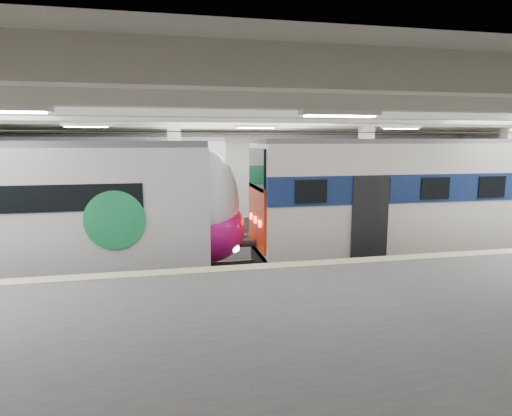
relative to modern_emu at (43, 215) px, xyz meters
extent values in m
cube|color=black|center=(7.07, 0.00, -2.22)|extent=(36.00, 24.00, 0.10)
cube|color=silver|center=(7.07, 0.00, 3.38)|extent=(36.00, 24.00, 0.20)
cube|color=beige|center=(7.07, 10.00, 0.58)|extent=(30.00, 0.10, 5.50)
cube|color=beige|center=(7.07, -10.00, 0.58)|extent=(30.00, 0.10, 5.50)
cube|color=#525254|center=(7.07, -6.50, -1.62)|extent=(30.00, 7.00, 1.10)
cube|color=#C6BC8C|center=(7.07, -3.25, -1.06)|extent=(30.00, 0.50, 0.02)
cube|color=beige|center=(4.07, 3.00, 0.58)|extent=(0.50, 0.50, 5.50)
cube|color=beige|center=(12.07, 3.00, 0.58)|extent=(0.50, 0.50, 5.50)
cube|color=beige|center=(19.07, 3.00, 0.58)|extent=(0.50, 0.50, 5.50)
cube|color=beige|center=(7.07, 0.00, 3.08)|extent=(30.00, 18.00, 0.50)
cube|color=#59544C|center=(7.07, 0.00, -2.09)|extent=(30.00, 1.52, 0.16)
cube|color=#59544C|center=(7.07, 5.50, -2.09)|extent=(30.00, 1.52, 0.16)
cylinder|color=black|center=(7.07, 0.00, 2.53)|extent=(30.00, 0.03, 0.03)
cylinder|color=black|center=(7.07, 5.50, 2.53)|extent=(30.00, 0.03, 0.03)
cube|color=white|center=(7.07, -2.00, 2.75)|extent=(26.00, 8.40, 0.12)
ellipsoid|color=silver|center=(4.98, 0.00, 0.19)|extent=(2.19, 2.71, 3.64)
ellipsoid|color=#BF0F72|center=(5.10, 0.00, -0.63)|extent=(2.32, 2.76, 2.23)
cylinder|color=#1B9451|center=(2.26, -1.41, 0.00)|extent=(1.71, 0.06, 1.71)
cube|color=black|center=(-1.21, 0.00, -1.82)|extent=(12.37, 1.93, 0.70)
cube|color=silver|center=(13.45, 0.00, 0.24)|extent=(13.41, 2.94, 3.82)
cube|color=navy|center=(13.45, 0.00, 0.69)|extent=(13.45, 3.00, 0.93)
cube|color=#B8300C|center=(6.71, 0.00, -0.30)|extent=(0.08, 2.50, 2.10)
cube|color=black|center=(6.71, 0.00, 1.31)|extent=(0.08, 2.35, 1.37)
cube|color=#4C4C51|center=(13.45, 0.00, 2.22)|extent=(13.41, 2.29, 0.16)
cube|color=black|center=(13.45, 0.00, -1.82)|extent=(13.41, 2.06, 0.70)
cube|color=silver|center=(-0.93, 5.50, 0.27)|extent=(14.29, 2.90, 3.88)
cube|color=#1B9451|center=(-0.93, 5.50, 0.78)|extent=(14.33, 2.96, 0.82)
cube|color=#4C4C51|center=(-0.93, 5.50, 2.31)|extent=(14.29, 2.39, 0.16)
cube|color=black|center=(-0.93, 5.50, -1.87)|extent=(14.29, 2.59, 0.60)
camera|label=1|loc=(3.73, -13.96, 2.25)|focal=30.00mm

